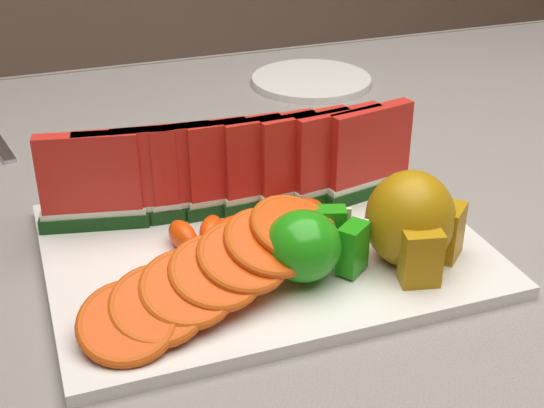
# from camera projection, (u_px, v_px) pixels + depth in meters

# --- Properties ---
(table) EXTENTS (1.40, 0.90, 0.75)m
(table) POSITION_uv_depth(u_px,v_px,m) (304.00, 273.00, 0.88)
(table) COLOR #442216
(table) RESTS_ON ground
(tablecloth) EXTENTS (1.53, 1.03, 0.20)m
(tablecloth) POSITION_uv_depth(u_px,v_px,m) (305.00, 227.00, 0.85)
(tablecloth) COLOR slate
(tablecloth) RESTS_ON table
(platter) EXTENTS (0.40, 0.30, 0.01)m
(platter) POSITION_uv_depth(u_px,v_px,m) (264.00, 248.00, 0.72)
(platter) COLOR silver
(platter) RESTS_ON tablecloth
(apple_cluster) EXTENTS (0.10, 0.08, 0.06)m
(apple_cluster) POSITION_uv_depth(u_px,v_px,m) (310.00, 245.00, 0.65)
(apple_cluster) COLOR #32800C
(apple_cluster) RESTS_ON platter
(pear_cluster) EXTENTS (0.10, 0.10, 0.09)m
(pear_cluster) POSITION_uv_depth(u_px,v_px,m) (413.00, 222.00, 0.67)
(pear_cluster) COLOR #B68A05
(pear_cluster) RESTS_ON platter
(side_plate) EXTENTS (0.20, 0.20, 0.01)m
(side_plate) POSITION_uv_depth(u_px,v_px,m) (311.00, 80.00, 1.14)
(side_plate) COLOR silver
(side_plate) RESTS_ON tablecloth
(watermelon_row) EXTENTS (0.39, 0.07, 0.10)m
(watermelon_row) POSITION_uv_depth(u_px,v_px,m) (235.00, 169.00, 0.75)
(watermelon_row) COLOR #14360F
(watermelon_row) RESTS_ON platter
(orange_fan_front) EXTENTS (0.26, 0.15, 0.06)m
(orange_fan_front) POSITION_uv_depth(u_px,v_px,m) (216.00, 272.00, 0.62)
(orange_fan_front) COLOR #D73E06
(orange_fan_front) RESTS_ON platter
(orange_fan_back) EXTENTS (0.23, 0.10, 0.04)m
(orange_fan_back) POSITION_uv_depth(u_px,v_px,m) (193.00, 172.00, 0.81)
(orange_fan_back) COLOR #D73E06
(orange_fan_back) RESTS_ON platter
(tangerine_segments) EXTENTS (0.16, 0.06, 0.03)m
(tangerine_segments) POSITION_uv_depth(u_px,v_px,m) (249.00, 227.00, 0.72)
(tangerine_segments) COLOR #D66505
(tangerine_segments) RESTS_ON platter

